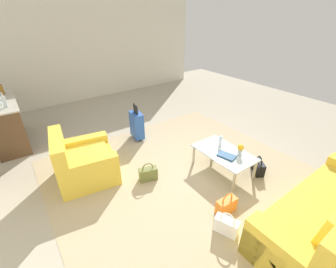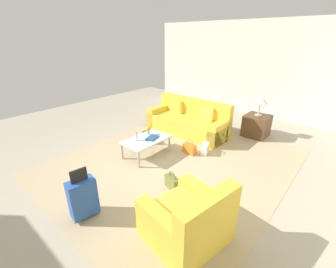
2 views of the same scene
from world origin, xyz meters
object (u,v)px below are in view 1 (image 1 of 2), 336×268
at_px(coffee_table_book, 226,156).
at_px(wine_glass_leftmost, 0,104).
at_px(coffee_table, 224,154).
at_px(flower_vase, 240,149).
at_px(wine_bottle_clear, 4,102).
at_px(handbag_olive, 148,174).
at_px(wine_bottle_amber, 2,89).
at_px(couch, 335,218).
at_px(water_bottle, 220,141).
at_px(handbag_black, 258,167).
at_px(bar_console, 6,122).
at_px(wine_glass_left_of_centre, 0,99).
at_px(handbag_orange, 226,205).
at_px(handbag_white, 226,226).
at_px(armchair, 82,164).
at_px(suitcase_blue, 137,125).

distance_m(coffee_table_book, wine_glass_leftmost, 4.33).
height_order(coffee_table, flower_vase, flower_vase).
bearing_deg(wine_glass_leftmost, coffee_table_book, -135.80).
distance_m(wine_bottle_clear, handbag_olive, 3.15).
height_order(wine_bottle_amber, handbag_olive, wine_bottle_amber).
distance_m(coffee_table, wine_glass_leftmost, 4.32).
distance_m(couch, handbag_olive, 2.76).
relative_size(water_bottle, handbag_black, 0.57).
distance_m(bar_console, wine_glass_left_of_centre, 0.62).
bearing_deg(handbag_olive, handbag_orange, -156.99).
distance_m(couch, wine_bottle_clear, 5.79).
relative_size(wine_bottle_clear, handbag_olive, 0.84).
bearing_deg(handbag_orange, coffee_table_book, -46.41).
xyz_separation_m(coffee_table_book, handbag_white, (-0.85, 0.91, -0.30)).
distance_m(couch, water_bottle, 2.01).
xyz_separation_m(wine_glass_left_of_centre, handbag_orange, (-4.04, -2.34, -0.97)).
height_order(couch, wine_bottle_amber, wine_bottle_amber).
xyz_separation_m(wine_glass_leftmost, handbag_black, (-3.39, -3.55, -0.97)).
relative_size(bar_console, handbag_olive, 4.51).
bearing_deg(wine_glass_leftmost, bar_console, 3.73).
xyz_separation_m(wine_bottle_amber, handbag_white, (-4.96, -2.00, -0.98)).
xyz_separation_m(wine_glass_leftmost, wine_glass_left_of_centre, (0.37, -0.01, 0.00)).
height_order(handbag_black, handbag_olive, same).
xyz_separation_m(armchair, water_bottle, (-1.11, -2.27, 0.21)).
bearing_deg(wine_bottle_clear, wine_bottle_amber, 0.00).
bearing_deg(bar_console, coffee_table_book, -140.16).
distance_m(armchair, handbag_olive, 1.17).
bearing_deg(handbag_white, coffee_table, -45.65).
distance_m(wine_glass_left_of_centre, handbag_olive, 3.40).
xyz_separation_m(couch, wine_glass_leftmost, (4.75, 3.16, 0.79)).
height_order(couch, wine_glass_leftmost, wine_glass_leftmost).
height_order(couch, bar_console, bar_console).
xyz_separation_m(armchair, wine_glass_left_of_centre, (2.00, 0.88, 0.80)).
relative_size(armchair, bar_console, 0.70).
xyz_separation_m(water_bottle, wine_glass_left_of_centre, (3.12, 3.15, 0.59)).
height_order(couch, coffee_table_book, couch).
relative_size(flower_vase, wine_bottle_amber, 0.68).
xyz_separation_m(wine_glass_left_of_centre, wine_bottle_clear, (-0.28, -0.07, 0.01)).
relative_size(armchair, flower_vase, 5.49).
relative_size(coffee_table, water_bottle, 5.34).
height_order(coffee_table, coffee_table_book, coffee_table_book).
distance_m(coffee_table, flower_vase, 0.32).
bearing_deg(handbag_black, wine_glass_leftmost, 46.32).
bearing_deg(handbag_olive, handbag_white, -169.70).
relative_size(bar_console, wine_bottle_clear, 5.38).
bearing_deg(handbag_black, suitcase_blue, 25.88).
relative_size(bar_console, wine_glass_left_of_centre, 10.46).
bearing_deg(couch, wine_bottle_clear, 32.52).
xyz_separation_m(handbag_black, handbag_olive, (1.02, 1.75, 0.00)).
xyz_separation_m(couch, coffee_table_book, (1.68, 0.18, 0.12)).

